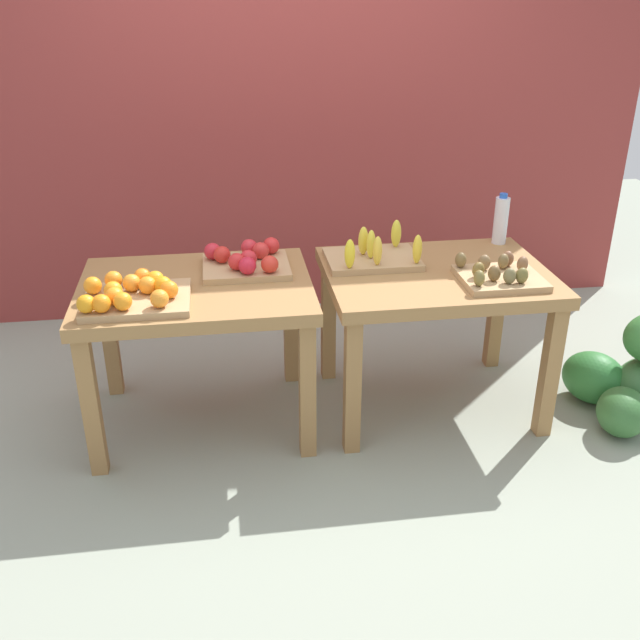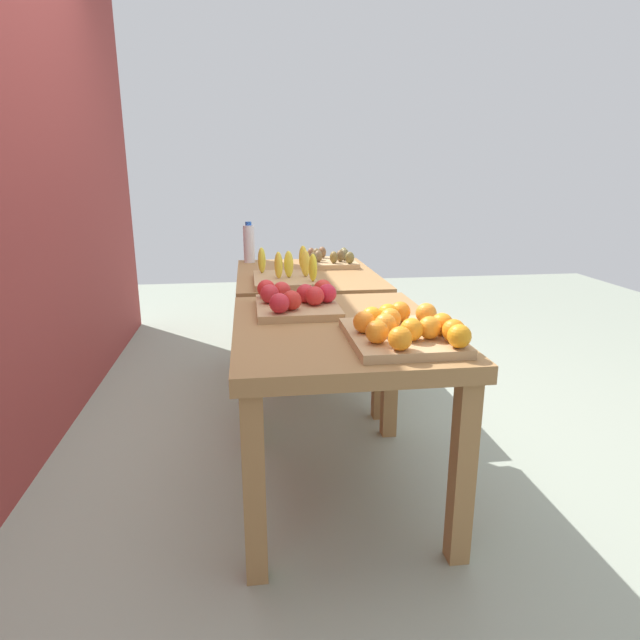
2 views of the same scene
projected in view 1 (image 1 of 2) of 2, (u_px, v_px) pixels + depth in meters
ground_plane at (319, 411)px, 3.63m from camera, size 8.00×8.00×0.00m
back_wall at (285, 65)px, 4.18m from camera, size 4.40×0.12×3.00m
display_table_left at (197, 305)px, 3.29m from camera, size 1.04×0.80×0.72m
display_table_right at (436, 291)px, 3.43m from camera, size 1.04×0.80×0.72m
orange_bin at (133, 294)px, 3.03m from camera, size 0.46×0.36×0.11m
apple_bin at (246, 261)px, 3.38m from camera, size 0.41×0.35×0.11m
banana_crate at (374, 255)px, 3.46m from camera, size 0.44×0.32×0.17m
kiwi_bin at (499, 275)px, 3.25m from camera, size 0.36×0.32×0.10m
water_bottle at (501, 220)px, 3.68m from camera, size 0.07×0.07×0.26m
watermelon_pile at (628, 377)px, 3.55m from camera, size 0.62×0.67×0.52m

